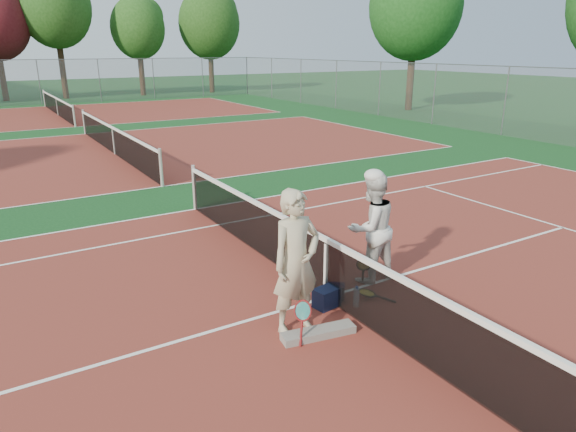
{
  "coord_description": "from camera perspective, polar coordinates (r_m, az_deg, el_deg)",
  "views": [
    {
      "loc": [
        -4.31,
        -5.93,
        3.77
      ],
      "look_at": [
        0.0,
        1.13,
        1.05
      ],
      "focal_mm": 32.0,
      "sensor_mm": 36.0,
      "label": 1
    }
  ],
  "objects": [
    {
      "name": "tree_back_4",
      "position": [
        45.24,
        -16.35,
        19.39
      ],
      "size": [
        4.25,
        4.25,
        7.71
      ],
      "color": "#382314",
      "rests_on": "ground"
    },
    {
      "name": "court_far_b",
      "position": [
        33.43,
        -24.17,
        10.18
      ],
      "size": [
        23.77,
        10.97,
        0.01
      ],
      "primitive_type": "cube",
      "color": "maroon",
      "rests_on": "ground"
    },
    {
      "name": "sports_bag_navy",
      "position": [
        7.92,
        4.31,
        -9.02
      ],
      "size": [
        0.43,
        0.33,
        0.31
      ],
      "primitive_type": "cube",
      "rotation": [
        0.0,
        0.0,
        0.17
      ],
      "color": "black",
      "rests_on": "ground"
    },
    {
      "name": "net_cover_canvas",
      "position": [
        7.21,
        3.39,
        -12.84
      ],
      "size": [
        1.07,
        0.42,
        0.11
      ],
      "primitive_type": "cube",
      "rotation": [
        0.0,
        0.0,
        -0.17
      ],
      "color": "slate",
      "rests_on": "ground"
    },
    {
      "name": "racket_spare",
      "position": [
        8.28,
        8.74,
        -8.62
      ],
      "size": [
        0.58,
        0.64,
        0.13
      ],
      "primitive_type": null,
      "rotation": [
        0.0,
        0.0,
        2.23
      ],
      "color": "black",
      "rests_on": "ground"
    },
    {
      "name": "tree_back_5",
      "position": [
        47.09,
        -8.75,
        20.38
      ],
      "size": [
        5.18,
        5.18,
        8.71
      ],
      "color": "#382314",
      "rests_on": "ground"
    },
    {
      "name": "tree_right_1",
      "position": [
        34.1,
        13.99,
        21.7
      ],
      "size": [
        5.57,
        5.57,
        9.36
      ],
      "color": "#382314",
      "rests_on": "ground"
    },
    {
      "name": "fence_back",
      "position": [
        40.23,
        -25.91,
        13.22
      ],
      "size": [
        32.0,
        0.06,
        3.0
      ],
      "primitive_type": null,
      "color": "slate",
      "rests_on": "ground"
    },
    {
      "name": "player_b",
      "position": [
        8.61,
        9.24,
        -1.31
      ],
      "size": [
        0.91,
        0.71,
        1.86
      ],
      "primitive_type": "imported",
      "rotation": [
        0.0,
        0.0,
        3.15
      ],
      "color": "silver",
      "rests_on": "ground"
    },
    {
      "name": "player_a",
      "position": [
        6.94,
        0.9,
        -5.17
      ],
      "size": [
        0.77,
        0.53,
        2.04
      ],
      "primitive_type": "imported",
      "rotation": [
        0.0,
        0.0,
        0.06
      ],
      "color": "#B6AD8D",
      "rests_on": "ground"
    },
    {
      "name": "net_main",
      "position": [
        8.02,
        4.22,
        -5.82
      ],
      "size": [
        0.1,
        10.98,
        1.02
      ],
      "primitive_type": null,
      "color": "black",
      "rests_on": "ground"
    },
    {
      "name": "ground",
      "position": [
        8.24,
        4.14,
        -9.06
      ],
      "size": [
        130.0,
        130.0,
        0.0
      ],
      "primitive_type": "plane",
      "color": "#103B17",
      "rests_on": "ground"
    },
    {
      "name": "court_far_a",
      "position": [
        20.26,
        -18.66,
        6.54
      ],
      "size": [
        23.77,
        10.97,
        0.01
      ],
      "primitive_type": "cube",
      "color": "maroon",
      "rests_on": "ground"
    },
    {
      "name": "water_bottle",
      "position": [
        7.97,
        7.6,
        -8.98
      ],
      "size": [
        0.09,
        0.09,
        0.3
      ],
      "primitive_type": "cylinder",
      "color": "silver",
      "rests_on": "ground"
    },
    {
      "name": "net_far_a",
      "position": [
        20.17,
        -18.81,
        7.95
      ],
      "size": [
        0.1,
        10.98,
        1.02
      ],
      "primitive_type": null,
      "color": "black",
      "rests_on": "ground"
    },
    {
      "name": "fence_right",
      "position": [
        24.05,
        27.03,
        10.86
      ],
      "size": [
        0.06,
        54.5,
        3.0
      ],
      "primitive_type": null,
      "rotation": [
        0.0,
        0.0,
        1.57
      ],
      "color": "slate",
      "rests_on": "ground"
    },
    {
      "name": "sports_bag_purple",
      "position": [
        8.2,
        5.28,
        -8.32
      ],
      "size": [
        0.35,
        0.34,
        0.24
      ],
      "primitive_type": "cube",
      "rotation": [
        0.0,
        0.0,
        -0.67
      ],
      "color": "black",
      "rests_on": "ground"
    },
    {
      "name": "net_far_b",
      "position": [
        33.37,
        -24.28,
        11.04
      ],
      "size": [
        0.1,
        10.98,
        1.02
      ],
      "primitive_type": null,
      "color": "black",
      "rests_on": "ground"
    },
    {
      "name": "racket_black_held",
      "position": [
        8.5,
        8.35,
        -6.33
      ],
      "size": [
        0.41,
        0.42,
        0.54
      ],
      "primitive_type": null,
      "rotation": [
        0.0,
        0.0,
        4.02
      ],
      "color": "black",
      "rests_on": "ground"
    },
    {
      "name": "court_main",
      "position": [
        8.24,
        4.14,
        -9.04
      ],
      "size": [
        23.77,
        10.97,
        0.01
      ],
      "primitive_type": "cube",
      "color": "maroon",
      "rests_on": "ground"
    },
    {
      "name": "racket_red",
      "position": [
        7.02,
        1.65,
        -11.61
      ],
      "size": [
        0.37,
        0.37,
        0.57
      ],
      "primitive_type": null,
      "rotation": [
        0.0,
        0.0,
        0.83
      ],
      "color": "maroon",
      "rests_on": "ground"
    },
    {
      "name": "tree_back_3",
      "position": [
        44.31,
        -24.53,
        20.4
      ],
      "size": [
        5.23,
        5.23,
        9.67
      ],
      "color": "#382314",
      "rests_on": "ground"
    }
  ]
}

